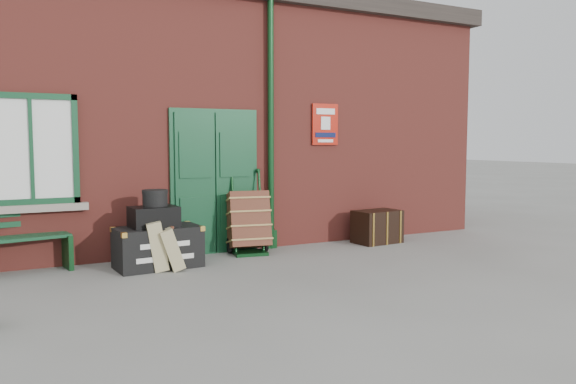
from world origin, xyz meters
TOP-DOWN VIEW (x-y plane):
  - ground at (0.00, 0.00)m, footprint 80.00×80.00m
  - station_building at (-0.00, 3.49)m, footprint 10.30×4.30m
  - bench at (-3.28, 1.33)m, footprint 1.66×0.75m
  - houdini_trunk at (-1.37, 0.83)m, footprint 1.19×0.71m
  - strongbox at (-1.42, 0.83)m, footprint 0.66×0.50m
  - hatbox at (-1.39, 0.86)m, footprint 0.37×0.37m
  - suitcase_back at (-1.43, 0.71)m, footprint 0.34×0.50m
  - suitcase_front at (-1.25, 0.61)m, footprint 0.38×0.46m
  - porter_trolley at (0.16, 1.23)m, footprint 0.73×0.77m
  - dark_trunk at (2.51, 1.04)m, footprint 0.83×0.59m

SIDE VIEW (x-z plane):
  - ground at x=0.00m, z-range 0.00..0.00m
  - dark_trunk at x=2.51m, z-range 0.00..0.57m
  - houdini_trunk at x=-1.37m, z-range 0.00..0.57m
  - suitcase_front at x=-1.25m, z-range 0.00..0.60m
  - suitcase_back at x=-1.43m, z-range 0.00..0.69m
  - bench at x=-3.28m, z-range 0.00..0.99m
  - porter_trolley at x=0.16m, z-range -0.15..1.15m
  - strongbox at x=-1.42m, z-range 0.57..0.86m
  - hatbox at x=-1.39m, z-range 0.86..1.09m
  - station_building at x=0.00m, z-range -0.02..4.34m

